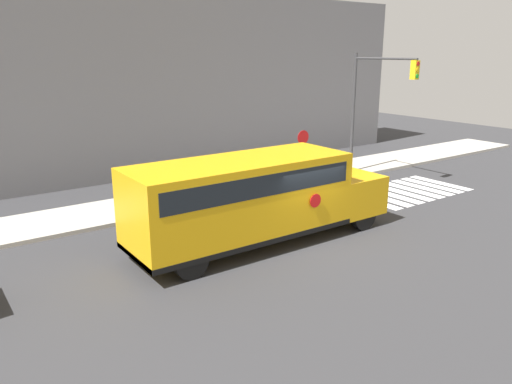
{
  "coord_description": "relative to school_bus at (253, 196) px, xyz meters",
  "views": [
    {
      "loc": [
        -10.15,
        -11.62,
        6.03
      ],
      "look_at": [
        -1.0,
        1.27,
        1.57
      ],
      "focal_mm": 35.0,
      "sensor_mm": 36.0,
      "label": 1
    }
  ],
  "objects": [
    {
      "name": "building_backdrop",
      "position": [
        1.48,
        12.23,
        2.82
      ],
      "size": [
        32.0,
        4.0,
        8.91
      ],
      "color": "slate",
      "rests_on": "ground"
    },
    {
      "name": "stop_sign",
      "position": [
        6.5,
        5.19,
        -0.0
      ],
      "size": [
        0.66,
        0.1,
        2.49
      ],
      "color": "#38383A",
      "rests_on": "ground"
    },
    {
      "name": "traffic_light",
      "position": [
        9.57,
        3.88,
        2.32
      ],
      "size": [
        0.28,
        3.69,
        5.97
      ],
      "color": "#38383A",
      "rests_on": "ground"
    },
    {
      "name": "sidewalk_strip",
      "position": [
        1.48,
        5.73,
        -1.56
      ],
      "size": [
        44.0,
        3.0,
        0.15
      ],
      "color": "#B2ADA3",
      "rests_on": "ground"
    },
    {
      "name": "crosswalk_stripes",
      "position": [
        9.31,
        1.23,
        -1.63
      ],
      "size": [
        5.4,
        3.2,
        0.01
      ],
      "color": "white",
      "rests_on": "ground"
    },
    {
      "name": "school_bus",
      "position": [
        0.0,
        0.0,
        0.0
      ],
      "size": [
        9.04,
        2.57,
        2.85
      ],
      "color": "#EAA80F",
      "rests_on": "ground"
    },
    {
      "name": "ground_plane",
      "position": [
        1.48,
        -0.77,
        -1.63
      ],
      "size": [
        60.0,
        60.0,
        0.0
      ],
      "primitive_type": "plane",
      "color": "#333335"
    }
  ]
}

